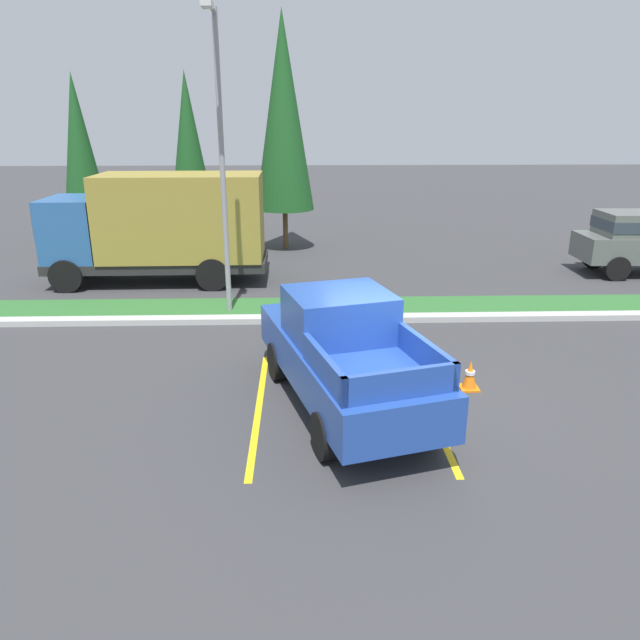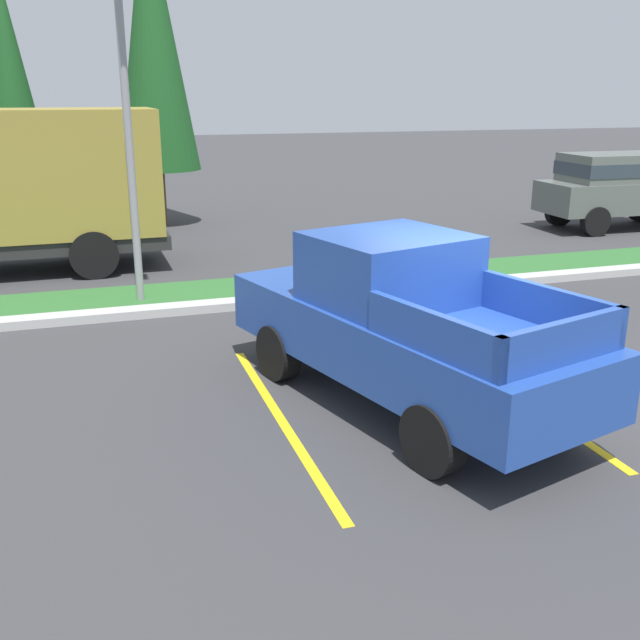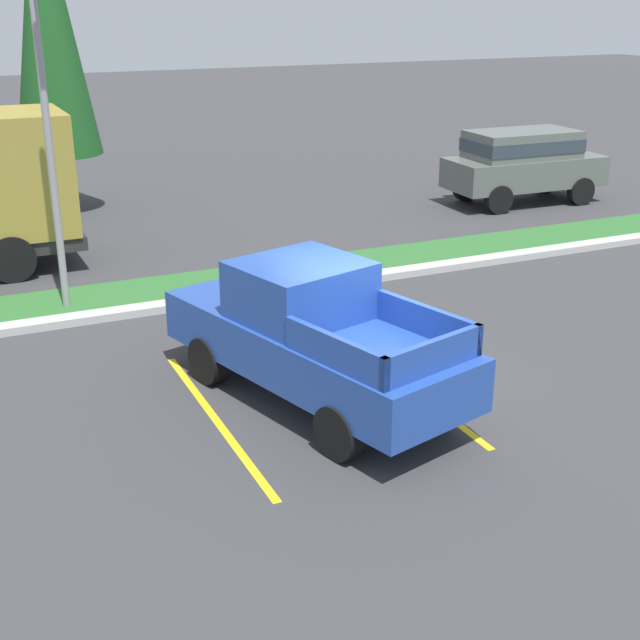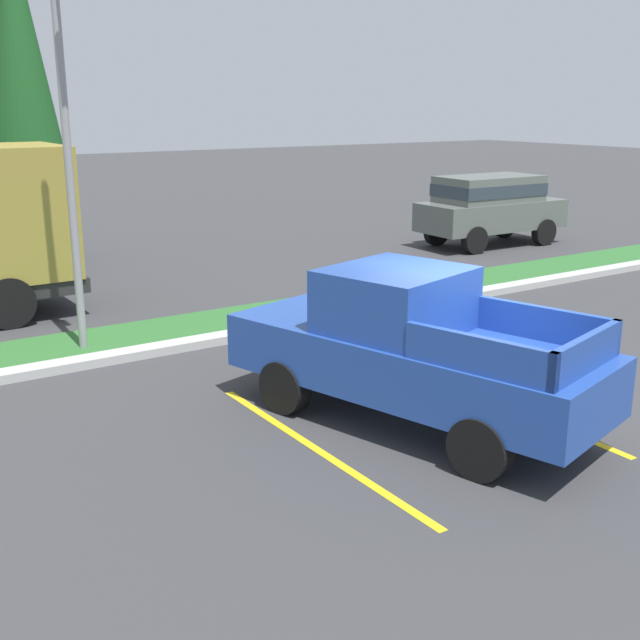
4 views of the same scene
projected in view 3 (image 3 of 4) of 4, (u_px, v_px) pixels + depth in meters
The scene contains 10 objects.
ground_plane at pixel (375, 394), 13.23m from camera, with size 120.00×120.00×0.00m, color #38383A.
parking_line_near at pixel (216, 419), 12.43m from camera, with size 0.12×4.80×0.01m, color yellow.
parking_line_far at pixel (403, 382), 13.63m from camera, with size 0.12×4.80×0.01m, color yellow.
curb_strip at pixel (259, 293), 17.45m from camera, with size 56.00×0.40×0.15m, color #B2B2AD.
grass_median at pixel (241, 280), 18.41m from camera, with size 56.00×1.80×0.06m, color #2D662D.
pickup_truck_main at pixel (311, 335), 12.70m from camera, with size 3.23×5.54×2.10m.
suv_distant at pixel (523, 161), 24.84m from camera, with size 4.65×2.07×2.10m.
street_light at pixel (43, 81), 15.18m from camera, with size 0.24×1.49×7.48m.
cypress_tree_center at pixel (46, 15), 22.58m from camera, with size 2.30×2.30×8.84m.
traffic_cone at pixel (434, 341), 14.45m from camera, with size 0.36×0.36×0.60m.
Camera 3 is at (-5.73, -10.54, 5.74)m, focal length 48.48 mm.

